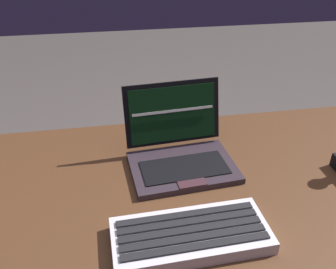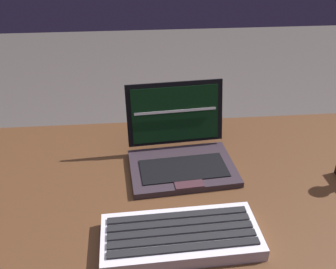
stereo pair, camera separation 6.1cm
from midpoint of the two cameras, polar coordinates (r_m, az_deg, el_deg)
desk at (r=0.92m, az=1.70°, el=-11.29°), size 1.72×0.68×0.71m
laptop_front at (r=0.94m, az=0.01°, el=-2.59°), size 0.28×0.24×0.19m
external_keyboard at (r=0.76m, az=1.18°, el=-15.49°), size 0.32×0.15×0.03m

